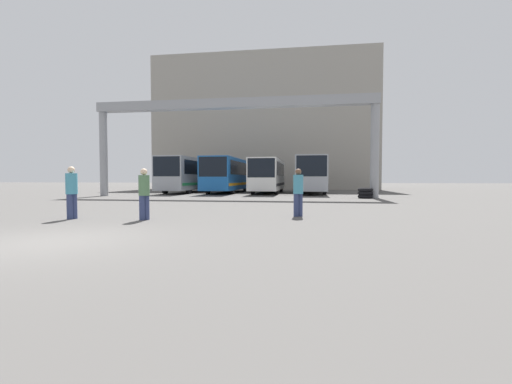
{
  "coord_description": "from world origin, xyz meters",
  "views": [
    {
      "loc": [
        5.59,
        -6.7,
        1.4
      ],
      "look_at": [
        1.59,
        20.54,
        0.3
      ],
      "focal_mm": 24.0,
      "sensor_mm": 36.0,
      "label": 1
    }
  ],
  "objects_px": {
    "pedestrian_near_right": "(144,193)",
    "pedestrian_mid_right": "(298,191)",
    "tire_stack": "(365,193)",
    "bus_slot_3": "(311,173)",
    "bus_slot_1": "(228,173)",
    "pedestrian_near_left": "(72,191)",
    "bus_slot_0": "(188,173)",
    "bus_slot_2": "(268,174)"
  },
  "relations": [
    {
      "from": "pedestrian_near_right",
      "to": "pedestrian_mid_right",
      "type": "xyz_separation_m",
      "value": [
        5.1,
        1.84,
        0.01
      ]
    },
    {
      "from": "tire_stack",
      "to": "pedestrian_near_right",
      "type": "bearing_deg",
      "value": -124.01
    },
    {
      "from": "bus_slot_3",
      "to": "pedestrian_near_right",
      "type": "bearing_deg",
      "value": -104.96
    },
    {
      "from": "bus_slot_3",
      "to": "bus_slot_1",
      "type": "bearing_deg",
      "value": 177.91
    },
    {
      "from": "bus_slot_1",
      "to": "pedestrian_near_left",
      "type": "height_order",
      "value": "bus_slot_1"
    },
    {
      "from": "bus_slot_0",
      "to": "pedestrian_near_left",
      "type": "bearing_deg",
      "value": -80.6
    },
    {
      "from": "pedestrian_mid_right",
      "to": "bus_slot_2",
      "type": "bearing_deg",
      "value": 66.11
    },
    {
      "from": "bus_slot_2",
      "to": "tire_stack",
      "type": "height_order",
      "value": "bus_slot_2"
    },
    {
      "from": "pedestrian_near_right",
      "to": "pedestrian_mid_right",
      "type": "relative_size",
      "value": 0.99
    },
    {
      "from": "bus_slot_2",
      "to": "pedestrian_mid_right",
      "type": "bearing_deg",
      "value": -80.54
    },
    {
      "from": "pedestrian_near_left",
      "to": "pedestrian_mid_right",
      "type": "height_order",
      "value": "pedestrian_near_left"
    },
    {
      "from": "tire_stack",
      "to": "bus_slot_0",
      "type": "bearing_deg",
      "value": 154.16
    },
    {
      "from": "bus_slot_0",
      "to": "pedestrian_near_left",
      "type": "relative_size",
      "value": 5.85
    },
    {
      "from": "bus_slot_0",
      "to": "pedestrian_near_right",
      "type": "distance_m",
      "value": 22.61
    },
    {
      "from": "pedestrian_near_right",
      "to": "tire_stack",
      "type": "bearing_deg",
      "value": 0.59
    },
    {
      "from": "pedestrian_mid_right",
      "to": "tire_stack",
      "type": "height_order",
      "value": "pedestrian_mid_right"
    },
    {
      "from": "bus_slot_0",
      "to": "tire_stack",
      "type": "relative_size",
      "value": 10.18
    },
    {
      "from": "bus_slot_1",
      "to": "pedestrian_near_right",
      "type": "distance_m",
      "value": 22.14
    },
    {
      "from": "bus_slot_0",
      "to": "pedestrian_mid_right",
      "type": "distance_m",
      "value": 22.9
    },
    {
      "from": "pedestrian_near_left",
      "to": "tire_stack",
      "type": "bearing_deg",
      "value": -25.92
    },
    {
      "from": "bus_slot_0",
      "to": "pedestrian_near_right",
      "type": "bearing_deg",
      "value": -74.05
    },
    {
      "from": "pedestrian_near_right",
      "to": "bus_slot_0",
      "type": "bearing_deg",
      "value": 50.55
    },
    {
      "from": "bus_slot_1",
      "to": "pedestrian_mid_right",
      "type": "bearing_deg",
      "value": -70.09
    },
    {
      "from": "bus_slot_2",
      "to": "bus_slot_3",
      "type": "bearing_deg",
      "value": 0.76
    },
    {
      "from": "bus_slot_0",
      "to": "bus_slot_1",
      "type": "xyz_separation_m",
      "value": [
        4.0,
        0.28,
        -0.03
      ]
    },
    {
      "from": "bus_slot_0",
      "to": "tire_stack",
      "type": "height_order",
      "value": "bus_slot_0"
    },
    {
      "from": "bus_slot_3",
      "to": "pedestrian_mid_right",
      "type": "bearing_deg",
      "value": -92.02
    },
    {
      "from": "tire_stack",
      "to": "pedestrian_mid_right",
      "type": "bearing_deg",
      "value": -109.79
    },
    {
      "from": "bus_slot_0",
      "to": "pedestrian_mid_right",
      "type": "bearing_deg",
      "value": -60.38
    },
    {
      "from": "pedestrian_near_right",
      "to": "bus_slot_1",
      "type": "bearing_deg",
      "value": 40.32
    },
    {
      "from": "pedestrian_near_left",
      "to": "bus_slot_2",
      "type": "bearing_deg",
      "value": 3.09
    },
    {
      "from": "pedestrian_near_left",
      "to": "pedestrian_near_right",
      "type": "xyz_separation_m",
      "value": [
        2.59,
        0.11,
        -0.04
      ]
    },
    {
      "from": "bus_slot_0",
      "to": "pedestrian_mid_right",
      "type": "xyz_separation_m",
      "value": [
        11.31,
        -19.89,
        -0.99
      ]
    },
    {
      "from": "pedestrian_near_right",
      "to": "pedestrian_mid_right",
      "type": "height_order",
      "value": "pedestrian_mid_right"
    },
    {
      "from": "bus_slot_1",
      "to": "pedestrian_mid_right",
      "type": "distance_m",
      "value": 21.47
    },
    {
      "from": "bus_slot_0",
      "to": "bus_slot_1",
      "type": "distance_m",
      "value": 4.01
    },
    {
      "from": "bus_slot_1",
      "to": "bus_slot_2",
      "type": "distance_m",
      "value": 4.02
    },
    {
      "from": "pedestrian_mid_right",
      "to": "bus_slot_0",
      "type": "bearing_deg",
      "value": 86.28
    },
    {
      "from": "bus_slot_3",
      "to": "pedestrian_near_right",
      "type": "distance_m",
      "value": 22.5
    },
    {
      "from": "bus_slot_1",
      "to": "bus_slot_2",
      "type": "height_order",
      "value": "bus_slot_1"
    },
    {
      "from": "bus_slot_0",
      "to": "bus_slot_3",
      "type": "xyz_separation_m",
      "value": [
        12.01,
        -0.01,
        -0.02
      ]
    },
    {
      "from": "bus_slot_2",
      "to": "pedestrian_near_right",
      "type": "bearing_deg",
      "value": -94.75
    }
  ]
}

